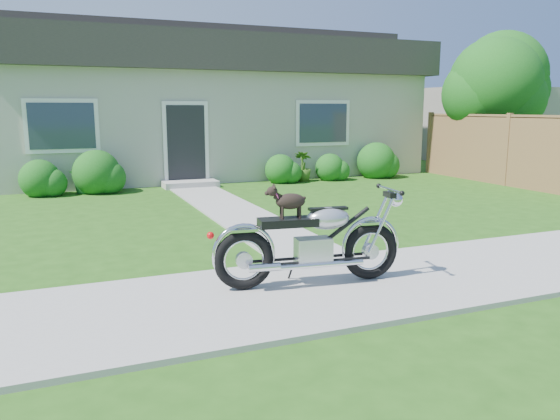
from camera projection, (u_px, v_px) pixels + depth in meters
The scene contains 11 objects.
ground at pixel (463, 270), 6.89m from camera, with size 80.00×80.00×0.00m, color #235114.
sidewalk at pixel (463, 269), 6.89m from camera, with size 24.00×2.20×0.04m, color #9E9B93.
walkway at pixel (232, 210), 10.88m from camera, with size 1.20×8.00×0.03m, color #9E9B93.
house at pixel (211, 104), 17.41m from camera, with size 12.60×7.03×4.50m.
fence at pixel (507, 150), 14.30m from camera, with size 0.12×6.62×1.90m.
tree_near at pixel (500, 88), 15.99m from camera, with size 2.71×2.66×4.08m.
tree_far at pixel (506, 79), 19.63m from camera, with size 3.10×3.10×4.75m.
shrub_row at pixel (233, 169), 14.41m from camera, with size 10.13×1.13×1.13m.
potted_plant_left at pixel (84, 177), 13.08m from camera, with size 0.72×0.63×0.80m, color #155019.
potted_plant_right at pixel (303, 166), 15.22m from camera, with size 0.47×0.47×0.85m, color #345C19.
motorcycle_with_dog at pixel (313, 241), 6.14m from camera, with size 2.22×0.63×1.14m.
Camera 1 is at (-4.66, -5.27, 2.01)m, focal length 35.00 mm.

